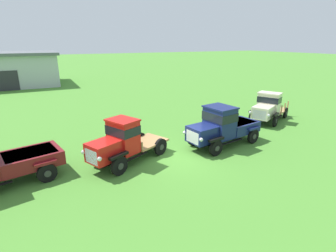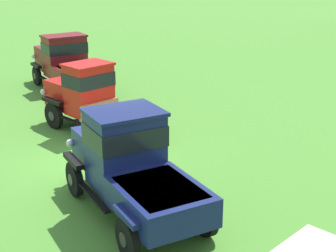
# 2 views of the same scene
# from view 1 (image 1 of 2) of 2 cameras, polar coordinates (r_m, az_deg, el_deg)

# --- Properties ---
(ground_plane) EXTENTS (240.00, 240.00, 0.00)m
(ground_plane) POSITION_cam_1_polar(r_m,az_deg,el_deg) (14.04, 2.92, -6.38)
(ground_plane) COLOR #47842D
(vintage_truck_second_in_line) EXTENTS (4.74, 3.20, 2.26)m
(vintage_truck_second_in_line) POSITION_cam_1_polar(r_m,az_deg,el_deg) (12.86, -10.13, -3.40)
(vintage_truck_second_in_line) COLOR black
(vintage_truck_second_in_line) RESTS_ON ground
(vintage_truck_midrow_center) EXTENTS (4.99, 2.55, 2.34)m
(vintage_truck_midrow_center) POSITION_cam_1_polar(r_m,az_deg,el_deg) (15.30, 11.71, 0.01)
(vintage_truck_midrow_center) COLOR black
(vintage_truck_midrow_center) RESTS_ON ground
(vintage_truck_far_side) EXTENTS (4.78, 3.38, 2.20)m
(vintage_truck_far_side) POSITION_cam_1_polar(r_m,az_deg,el_deg) (20.76, 20.86, 3.79)
(vintage_truck_far_side) COLOR black
(vintage_truck_far_side) RESTS_ON ground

